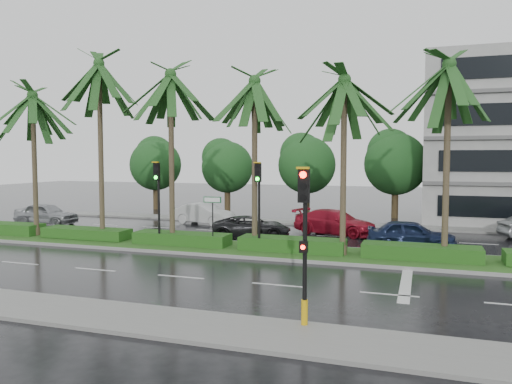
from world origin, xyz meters
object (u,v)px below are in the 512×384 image
(street_sign, at_px, (212,209))
(car_silver, at_px, (46,214))
(signal_near, at_px, (304,240))
(car_red, at_px, (335,222))
(car_blue, at_px, (411,235))
(car_darkgrey, at_px, (252,227))
(signal_median_left, at_px, (158,191))
(car_white, at_px, (204,214))

(street_sign, xyz_separation_m, car_silver, (-15.00, 5.31, -1.36))
(signal_near, relative_size, car_silver, 0.97)
(street_sign, bearing_deg, car_red, 55.47)
(car_blue, bearing_deg, car_red, 48.54)
(street_sign, bearing_deg, car_darkgrey, 83.76)
(signal_near, bearing_deg, car_red, 96.66)
(signal_median_left, bearing_deg, car_red, 42.95)
(signal_near, height_order, signal_median_left, signal_median_left)
(car_silver, xyz_separation_m, car_red, (20.00, 1.96, -0.01))
(car_white, bearing_deg, car_blue, -100.16)
(car_red, bearing_deg, car_white, 96.39)
(car_white, relative_size, car_blue, 1.00)
(car_white, relative_size, car_darkgrey, 0.97)
(signal_median_left, distance_m, street_sign, 3.13)
(street_sign, distance_m, car_blue, 10.28)
(signal_median_left, bearing_deg, car_darkgrey, 53.66)
(car_white, bearing_deg, car_darkgrey, -120.66)
(car_red, bearing_deg, street_sign, 162.85)
(signal_median_left, xyz_separation_m, car_silver, (-12.00, 5.49, -2.23))
(signal_near, bearing_deg, car_blue, 79.55)
(car_darkgrey, bearing_deg, signal_near, -172.44)
(car_darkgrey, bearing_deg, car_red, -75.79)
(signal_median_left, relative_size, car_red, 0.84)
(signal_median_left, xyz_separation_m, car_darkgrey, (3.50, 4.76, -2.36))
(street_sign, height_order, car_silver, street_sign)
(signal_near, height_order, car_darkgrey, signal_near)
(signal_near, bearing_deg, car_silver, 145.39)
(street_sign, bearing_deg, signal_median_left, -176.53)
(car_red, relative_size, car_blue, 1.18)
(car_blue, bearing_deg, signal_near, 166.56)
(signal_near, height_order, street_sign, signal_near)
(car_silver, xyz_separation_m, car_white, (10.35, 3.83, -0.03))
(signal_near, distance_m, street_sign, 12.11)
(car_blue, bearing_deg, car_silver, 83.23)
(car_white, xyz_separation_m, car_blue, (14.15, -5.45, 0.02))
(car_darkgrey, relative_size, car_blue, 1.04)
(street_sign, xyz_separation_m, car_blue, (9.50, 3.69, -1.37))
(signal_near, height_order, car_silver, signal_near)
(signal_near, xyz_separation_m, car_white, (-11.65, 19.01, -1.77))
(signal_median_left, distance_m, car_white, 9.73)
(signal_median_left, height_order, car_darkgrey, signal_median_left)
(car_white, xyz_separation_m, car_darkgrey, (5.15, -4.56, -0.09))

